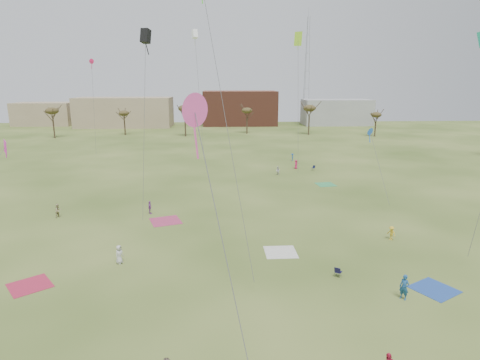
{
  "coord_description": "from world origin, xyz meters",
  "views": [
    {
      "loc": [
        -1.91,
        -28.16,
        15.31
      ],
      "look_at": [
        0.0,
        12.0,
        5.5
      ],
      "focal_mm": 30.28,
      "sensor_mm": 36.0,
      "label": 1
    }
  ],
  "objects_px": {
    "flyer_near_right": "(404,287)",
    "camp_chair_center": "(338,274)",
    "flyer_near_left": "(119,254)",
    "camp_chair_right": "(313,169)",
    "radio_tower": "(307,71)"
  },
  "relations": [
    {
      "from": "camp_chair_center",
      "to": "camp_chair_right",
      "type": "height_order",
      "value": "same"
    },
    {
      "from": "flyer_near_left",
      "to": "flyer_near_right",
      "type": "distance_m",
      "value": 22.99
    },
    {
      "from": "flyer_near_left",
      "to": "camp_chair_right",
      "type": "height_order",
      "value": "flyer_near_left"
    },
    {
      "from": "camp_chair_center",
      "to": "radio_tower",
      "type": "height_order",
      "value": "radio_tower"
    },
    {
      "from": "camp_chair_right",
      "to": "flyer_near_right",
      "type": "bearing_deg",
      "value": -40.8
    },
    {
      "from": "flyer_near_right",
      "to": "camp_chair_center",
      "type": "height_order",
      "value": "flyer_near_right"
    },
    {
      "from": "flyer_near_left",
      "to": "camp_chair_right",
      "type": "relative_size",
      "value": 1.9
    },
    {
      "from": "camp_chair_right",
      "to": "radio_tower",
      "type": "distance_m",
      "value": 87.37
    },
    {
      "from": "flyer_near_left",
      "to": "camp_chair_center",
      "type": "distance_m",
      "value": 18.49
    },
    {
      "from": "camp_chair_right",
      "to": "camp_chair_center",
      "type": "bearing_deg",
      "value": -46.46
    },
    {
      "from": "flyer_near_left",
      "to": "radio_tower",
      "type": "relative_size",
      "value": 0.04
    },
    {
      "from": "flyer_near_left",
      "to": "radio_tower",
      "type": "distance_m",
      "value": 128.44
    },
    {
      "from": "radio_tower",
      "to": "camp_chair_right",
      "type": "bearing_deg",
      "value": -100.57
    },
    {
      "from": "camp_chair_center",
      "to": "radio_tower",
      "type": "bearing_deg",
      "value": -64.06
    },
    {
      "from": "flyer_near_right",
      "to": "camp_chair_center",
      "type": "relative_size",
      "value": 2.16
    }
  ]
}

